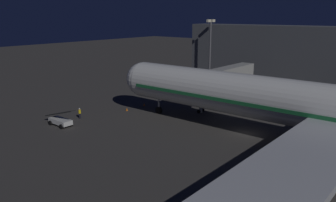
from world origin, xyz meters
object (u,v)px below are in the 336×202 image
object	(u,v)px
belt_loader	(60,120)
apron_floodlight_mast	(210,47)
jet_bridge	(219,76)
traffic_cone_nose_starboard	(127,109)
traffic_cone_nose_port	(144,104)
ground_crew_marshaller_fwd	(80,113)

from	to	relation	value
belt_loader	apron_floodlight_mast	bearing A→B (deg)	179.00
jet_bridge	traffic_cone_nose_starboard	xyz separation A→B (m)	(12.82, -10.61, -5.24)
jet_bridge	belt_loader	size ratio (longest dim) A/B	2.77
apron_floodlight_mast	traffic_cone_nose_port	xyz separation A→B (m)	(23.30, 0.96, -8.74)
apron_floodlight_mast	traffic_cone_nose_starboard	world-z (taller)	apron_floodlight_mast
traffic_cone_nose_port	traffic_cone_nose_starboard	bearing A→B (deg)	0.00
traffic_cone_nose_starboard	belt_loader	bearing A→B (deg)	-7.73
jet_bridge	belt_loader	bearing A→B (deg)	-26.10
apron_floodlight_mast	traffic_cone_nose_port	bearing A→B (deg)	2.36
apron_floodlight_mast	ground_crew_marshaller_fwd	world-z (taller)	apron_floodlight_mast
traffic_cone_nose_starboard	apron_floodlight_mast	bearing A→B (deg)	-178.02
jet_bridge	belt_loader	world-z (taller)	jet_bridge
jet_bridge	ground_crew_marshaller_fwd	bearing A→B (deg)	-31.87
jet_bridge	apron_floodlight_mast	world-z (taller)	apron_floodlight_mast
apron_floodlight_mast	traffic_cone_nose_starboard	size ratio (longest dim) A/B	27.74
traffic_cone_nose_port	traffic_cone_nose_starboard	world-z (taller)	same
belt_loader	ground_crew_marshaller_fwd	distance (m)	4.17
apron_floodlight_mast	traffic_cone_nose_starboard	distance (m)	29.06
traffic_cone_nose_starboard	traffic_cone_nose_port	bearing A→B (deg)	180.00
belt_loader	traffic_cone_nose_starboard	size ratio (longest dim) A/B	12.78
apron_floodlight_mast	belt_loader	bearing A→B (deg)	-1.00
apron_floodlight_mast	traffic_cone_nose_starboard	bearing A→B (deg)	1.98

